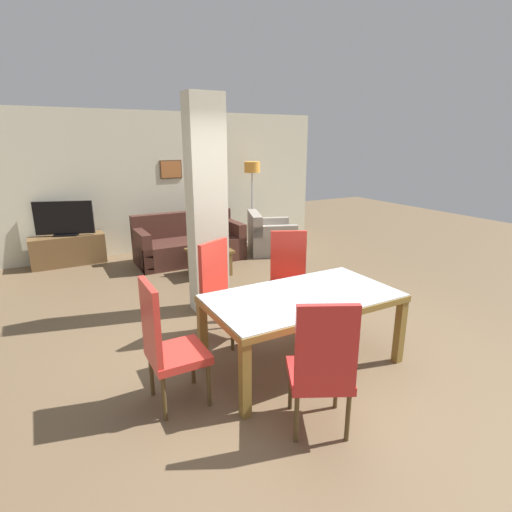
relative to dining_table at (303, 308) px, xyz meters
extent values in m
plane|color=brown|center=(0.00, 0.00, -0.60)|extent=(18.00, 18.00, 0.00)
cube|color=beige|center=(0.00, 5.01, 0.75)|extent=(7.20, 0.06, 2.70)
cube|color=brown|center=(0.30, 4.97, 1.00)|extent=(0.44, 0.02, 0.36)
cube|color=#B26633|center=(0.30, 4.96, 1.00)|extent=(0.40, 0.01, 0.32)
cube|color=beige|center=(-0.28, 1.70, 0.75)|extent=(0.45, 0.31, 2.70)
cube|color=olive|center=(0.00, -0.47, 0.09)|extent=(1.83, 0.06, 0.06)
cube|color=olive|center=(0.00, 0.47, 0.09)|extent=(1.83, 0.06, 0.06)
cube|color=olive|center=(-0.89, 0.00, 0.09)|extent=(0.06, 0.89, 0.06)
cube|color=olive|center=(0.89, 0.00, 0.09)|extent=(0.06, 0.89, 0.06)
cube|color=silver|center=(0.00, 0.00, 0.13)|extent=(1.81, 0.99, 0.01)
cube|color=olive|center=(-0.87, -0.45, -0.27)|extent=(0.08, 0.08, 0.66)
cube|color=olive|center=(0.87, -0.45, -0.27)|extent=(0.08, 0.08, 0.66)
cube|color=olive|center=(-0.87, 0.45, -0.27)|extent=(0.08, 0.08, 0.66)
cube|color=olive|center=(0.87, 0.45, -0.27)|extent=(0.08, 0.08, 0.66)
cube|color=red|center=(-0.41, -0.81, -0.16)|extent=(0.62, 0.62, 0.07)
cube|color=red|center=(-0.51, -0.99, 0.19)|extent=(0.41, 0.24, 0.63)
cylinder|color=#513D20|center=(-0.50, -0.55, -0.40)|extent=(0.04, 0.04, 0.40)
cylinder|color=#513D20|center=(-0.16, -0.72, -0.40)|extent=(0.04, 0.04, 0.40)
cylinder|color=#513D20|center=(-0.67, -0.89, -0.40)|extent=(0.04, 0.04, 0.40)
cylinder|color=#513D20|center=(-0.33, -1.06, -0.40)|extent=(0.04, 0.04, 0.40)
cube|color=red|center=(-0.41, 0.81, -0.16)|extent=(0.62, 0.62, 0.07)
cube|color=red|center=(-0.51, 0.99, 0.19)|extent=(0.41, 0.24, 0.63)
cylinder|color=#513D20|center=(-0.16, 0.73, -0.40)|extent=(0.04, 0.04, 0.40)
cylinder|color=#513D20|center=(-0.50, 0.55, -0.40)|extent=(0.04, 0.04, 0.40)
cylinder|color=#513D20|center=(-0.33, 1.07, -0.40)|extent=(0.04, 0.04, 0.40)
cylinder|color=#513D20|center=(-0.67, 0.89, -0.40)|extent=(0.04, 0.04, 0.40)
cube|color=red|center=(0.41, 0.84, -0.16)|extent=(0.62, 0.62, 0.07)
cube|color=red|center=(0.50, 1.02, 0.19)|extent=(0.41, 0.24, 0.63)
cylinder|color=#513D20|center=(0.50, 0.59, -0.40)|extent=(0.04, 0.04, 0.40)
cylinder|color=#513D20|center=(0.16, 0.75, -0.40)|extent=(0.04, 0.04, 0.40)
cylinder|color=#513D20|center=(0.67, 0.93, -0.40)|extent=(0.04, 0.04, 0.40)
cylinder|color=#513D20|center=(0.33, 1.09, -0.40)|extent=(0.04, 0.04, 0.40)
cube|color=red|center=(-1.26, 0.00, -0.16)|extent=(0.46, 0.46, 0.07)
cube|color=red|center=(-1.47, 0.00, 0.19)|extent=(0.05, 0.44, 0.63)
cylinder|color=#513D20|center=(-1.07, 0.19, -0.40)|extent=(0.04, 0.04, 0.40)
cylinder|color=#513D20|center=(-1.07, -0.19, -0.40)|extent=(0.04, 0.04, 0.40)
cylinder|color=#513D20|center=(-1.45, 0.19, -0.40)|extent=(0.04, 0.04, 0.40)
cylinder|color=#513D20|center=(-1.45, -0.19, -0.40)|extent=(0.04, 0.04, 0.40)
cube|color=#47261E|center=(0.24, 3.89, -0.39)|extent=(1.91, 0.88, 0.42)
cube|color=#47261E|center=(0.24, 4.24, 0.05)|extent=(1.91, 0.18, 0.45)
cube|color=#47261E|center=(1.12, 3.89, -0.26)|extent=(0.16, 0.88, 0.67)
cube|color=#47261E|center=(-0.63, 3.89, -0.26)|extent=(0.16, 0.88, 0.67)
cube|color=#9F958A|center=(1.89, 3.73, -0.40)|extent=(1.13, 1.19, 0.40)
cube|color=#9F958A|center=(1.58, 3.85, 0.00)|extent=(0.51, 0.95, 0.39)
cube|color=#9F958A|center=(2.03, 4.10, -0.29)|extent=(0.84, 0.44, 0.61)
cube|color=#9F958A|center=(1.74, 3.35, -0.29)|extent=(0.84, 0.44, 0.61)
cube|color=brown|center=(0.26, 3.01, -0.19)|extent=(0.68, 0.57, 0.04)
cube|color=brown|center=(0.26, 3.01, -0.40)|extent=(0.60, 0.49, 0.39)
cylinder|color=#B2B7BC|center=(0.08, 3.12, -0.07)|extent=(0.08, 0.08, 0.20)
cylinder|color=#B2B7BC|center=(0.08, 3.12, 0.07)|extent=(0.03, 0.03, 0.07)
cylinder|color=#B7B7BC|center=(0.08, 3.12, 0.11)|extent=(0.03, 0.03, 0.01)
cube|color=brown|center=(-1.74, 4.73, -0.33)|extent=(1.23, 0.40, 0.54)
cube|color=black|center=(-1.74, 4.73, -0.05)|extent=(0.44, 0.32, 0.03)
cube|color=black|center=(-1.74, 4.73, 0.26)|extent=(0.94, 0.37, 0.58)
cylinder|color=#B7B7BC|center=(1.90, 4.54, -0.59)|extent=(0.30, 0.30, 0.02)
cylinder|color=#B7B7BC|center=(1.90, 4.54, 0.17)|extent=(0.04, 0.04, 1.49)
cylinder|color=#F29E38|center=(1.90, 4.54, 1.02)|extent=(0.33, 0.33, 0.22)
camera|label=1|loc=(-2.12, -2.91, 1.57)|focal=28.00mm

